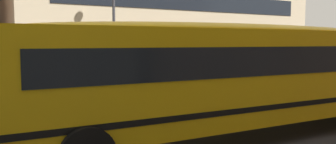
% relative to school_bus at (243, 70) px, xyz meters
% --- Properties ---
extents(ground_plane, '(400.00, 400.00, 0.00)m').
position_rel_school_bus_xyz_m(ground_plane, '(-3.97, 1.84, -1.82)').
color(ground_plane, '#38383D').
extents(sidewalk_far, '(120.00, 3.00, 0.01)m').
position_rel_school_bus_xyz_m(sidewalk_far, '(-3.97, 9.93, -1.81)').
color(sidewalk_far, gray).
rests_on(sidewalk_far, ground_plane).
extents(lane_centreline, '(110.00, 0.16, 0.01)m').
position_rel_school_bus_xyz_m(lane_centreline, '(-3.97, 1.84, -1.81)').
color(lane_centreline, silver).
rests_on(lane_centreline, ground_plane).
extents(school_bus, '(13.75, 3.52, 3.06)m').
position_rel_school_bus_xyz_m(school_bus, '(0.00, 0.00, 0.00)').
color(school_bus, yellow).
rests_on(school_bus, ground_plane).
extents(parked_car_teal_by_entrance, '(3.92, 1.92, 1.64)m').
position_rel_school_bus_xyz_m(parked_car_teal_by_entrance, '(10.20, 7.22, -0.97)').
color(parked_car_teal_by_entrance, '#195B66').
rests_on(parked_car_teal_by_entrance, ground_plane).
extents(street_lamp, '(0.44, 0.44, 6.80)m').
position_rel_school_bus_xyz_m(street_lamp, '(-0.12, 9.23, 2.50)').
color(street_lamp, '#38383D').
rests_on(street_lamp, ground_plane).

